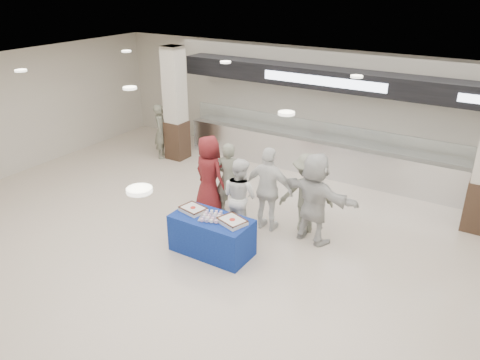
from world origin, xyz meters
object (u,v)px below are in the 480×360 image
Objects in this scene: chef_tall at (240,196)px; soldier_b at (307,193)px; sheet_cake_left at (193,209)px; sheet_cake_right at (232,221)px; cupcake_tray at (212,217)px; soldier_bg at (161,131)px; soldier_a at (228,179)px; chef_short at (269,189)px; civilian_white at (315,198)px; display_table at (212,235)px; civilian_maroon at (209,174)px.

chef_tall is 1.37m from soldier_b.
sheet_cake_left is 2.35m from soldier_b.
soldier_b is (0.72, 1.71, 0.06)m from sheet_cake_right.
soldier_bg is (-4.20, 3.48, 0.00)m from cupcake_tray.
chef_short reaches higher than soldier_a.
sheet_cake_right is 1.36m from chef_short.
cupcake_tray is 2.06m from civilian_white.
soldier_a is 1.80m from soldier_b.
civilian_white is 6.01m from soldier_bg.
soldier_b is (1.13, 0.78, 0.04)m from chef_tall.
sheet_cake_right reaches higher than sheet_cake_left.
soldier_a is 0.88m from chef_tall.
civilian_white is (1.47, 1.44, 0.57)m from display_table.
civilian_maroon reaches higher than soldier_b.
soldier_bg is at bearing -48.85° from soldier_a.
display_table is 0.85× the size of chef_short.
display_table is at bearing -175.96° from sheet_cake_right.
soldier_a is (-1.07, 1.52, 0.03)m from sheet_cake_right.
chef_short is at bearing 15.24° from civilian_white.
civilian_white is 1.19× the size of soldier_bg.
chef_short is at bearing -122.98° from chef_tall.
sheet_cake_left reaches higher than display_table.
soldier_bg is at bearing 143.42° from sheet_cake_right.
cupcake_tray is at bearing -154.62° from soldier_bg.
soldier_a is at bearing 111.93° from display_table.
display_table is 0.87× the size of civilian_maroon.
display_table is 2.90× the size of sheet_cake_left.
civilian_white is at bearing 44.56° from display_table.
civilian_white reaches higher than civilian_maroon.
soldier_b is at bearing -155.59° from chef_short.
display_table is 0.63m from sheet_cake_left.
display_table is at bearing 91.25° from soldier_a.
sheet_cake_right is 0.35× the size of soldier_a.
soldier_a is at bearing -11.02° from chef_short.
soldier_b reaches higher than soldier_a.
sheet_cake_left is at bearing 21.33° from soldier_b.
civilian_maroon is 3.76m from soldier_bg.
civilian_maroon reaches higher than soldier_a.
sheet_cake_right is (0.45, 0.03, 0.43)m from display_table.
civilian_maroon is at bearing 126.47° from cupcake_tray.
soldier_b reaches higher than chef_tall.
chef_short reaches higher than display_table.
soldier_a is at bearing -29.40° from chef_tall.
civilian_white reaches higher than display_table.
display_table is at bearing -154.63° from soldier_bg.
soldier_b is at bearing -132.88° from chef_tall.
cupcake_tray is (0.01, -0.01, 0.41)m from display_table.
chef_tall is (-0.41, 0.93, 0.02)m from sheet_cake_right.
sheet_cake_right is at bearing 42.26° from soldier_b.
chef_short is at bearing 71.37° from display_table.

